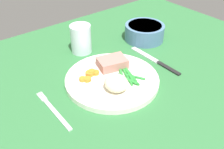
{
  "coord_description": "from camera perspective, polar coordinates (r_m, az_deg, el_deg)",
  "views": [
    {
      "loc": [
        -38.44,
        -44.28,
        45.37
      ],
      "look_at": [
        -3.36,
        0.04,
        4.6
      ],
      "focal_mm": 40.03,
      "sensor_mm": 36.0,
      "label": 1
    }
  ],
  "objects": [
    {
      "name": "carrot_slices",
      "position": [
        0.71,
        -5.14,
        -0.11
      ],
      "size": [
        6.6,
        4.07,
        1.12
      ],
      "color": "orange",
      "rests_on": "dinner_plate"
    },
    {
      "name": "meat_portion",
      "position": [
        0.74,
        0.17,
        2.74
      ],
      "size": [
        9.51,
        7.89,
        2.8
      ],
      "primitive_type": "cube",
      "rotation": [
        0.0,
        0.0,
        -0.25
      ],
      "color": "#B2756B",
      "rests_on": "dinner_plate"
    },
    {
      "name": "salad_bowl",
      "position": [
        0.93,
        7.43,
        9.77
      ],
      "size": [
        14.14,
        14.14,
        5.7
      ],
      "color": "#4C7299",
      "rests_on": "dining_table"
    },
    {
      "name": "dining_table",
      "position": [
        0.74,
        2.07,
        -1.34
      ],
      "size": [
        120.0,
        90.0,
        2.0
      ],
      "color": "#2D6B38",
      "rests_on": "ground"
    },
    {
      "name": "water_glass",
      "position": [
        0.84,
        -7.07,
        7.68
      ],
      "size": [
        6.85,
        6.85,
        9.47
      ],
      "color": "silver",
      "rests_on": "dining_table"
    },
    {
      "name": "mashed_potatoes",
      "position": [
        0.65,
        0.96,
        -1.96
      ],
      "size": [
        6.14,
        6.57,
        4.04
      ],
      "primitive_type": "ellipsoid",
      "color": "beige",
      "rests_on": "dinner_plate"
    },
    {
      "name": "dinner_plate",
      "position": [
        0.71,
        -0.0,
        -1.18
      ],
      "size": [
        26.44,
        26.44,
        1.6
      ],
      "primitive_type": "cylinder",
      "color": "white",
      "rests_on": "dining_table"
    },
    {
      "name": "knife",
      "position": [
        0.81,
        9.95,
        3.06
      ],
      "size": [
        1.7,
        20.5,
        0.64
      ],
      "rotation": [
        0.0,
        0.0,
        -0.03
      ],
      "color": "black",
      "rests_on": "dining_table"
    },
    {
      "name": "green_beans",
      "position": [
        0.7,
        3.76,
        -0.38
      ],
      "size": [
        6.09,
        9.9,
        0.84
      ],
      "color": "#2D8C38",
      "rests_on": "dinner_plate"
    },
    {
      "name": "fork",
      "position": [
        0.64,
        -13.21,
        -7.95
      ],
      "size": [
        1.44,
        16.6,
        0.4
      ],
      "rotation": [
        0.0,
        0.0,
        -0.06
      ],
      "color": "silver",
      "rests_on": "dining_table"
    }
  ]
}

